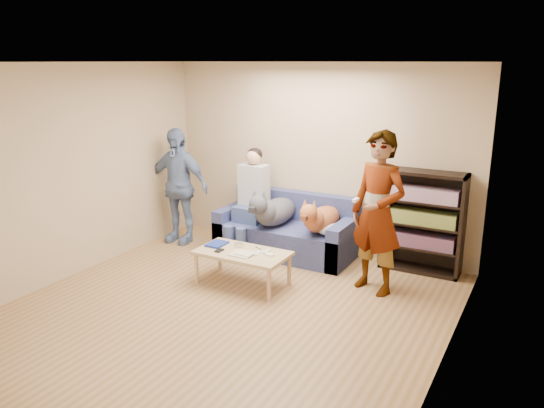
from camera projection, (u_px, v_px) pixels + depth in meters
The scene contains 26 objects.
ground at pixel (217, 317), 5.59m from camera, with size 5.00×5.00×0.00m, color olive.
ceiling at pixel (210, 62), 4.91m from camera, with size 5.00×5.00×0.00m, color white.
wall_back at pixel (317, 158), 7.36m from camera, with size 4.50×4.50×0.00m, color tan.
wall_left at pixel (58, 175), 6.29m from camera, with size 5.00×5.00×0.00m, color tan.
wall_right at pixel (448, 232), 4.21m from camera, with size 5.00×5.00×0.00m, color tan.
blanket at pixel (332, 230), 6.85m from camera, with size 0.42×0.35×0.14m, color #AAAAAF.
person_standing_right at pixel (378, 213), 6.01m from camera, with size 0.69×0.45×1.88m, color gray.
person_standing_left at pixel (178, 186), 7.73m from camera, with size 0.99×0.41×1.69m, color #698AA9.
held_controller at pixel (356, 200), 5.89m from camera, with size 0.04×0.13×0.03m, color white.
notebook_blue at pixel (217, 244), 6.52m from camera, with size 0.20×0.26×0.03m, color navy.
papers at pixel (242, 254), 6.18m from camera, with size 0.26×0.20×0.01m, color beige.
magazine at pixel (245, 253), 6.18m from camera, with size 0.22×0.17×0.01m, color beige.
camera_silver at pixel (239, 245), 6.45m from camera, with size 0.11×0.06×0.05m, color silver.
controller_a at pixel (267, 252), 6.25m from camera, with size 0.04×0.13×0.03m, color white.
controller_b at pixel (270, 255), 6.14m from camera, with size 0.09×0.06×0.03m, color white.
headphone_cup_a at pixel (256, 254), 6.18m from camera, with size 0.07×0.07×0.02m, color white.
headphone_cup_b at pixel (259, 252), 6.25m from camera, with size 0.07×0.07×0.02m, color white.
pen_orange at pixel (234, 255), 6.17m from camera, with size 0.01×0.01×0.14m, color #D1541D.
pen_black at pixel (259, 248), 6.39m from camera, with size 0.01×0.01×0.14m, color black.
wallet at pixel (219, 251), 6.31m from camera, with size 0.07×0.12×0.01m, color black.
sofa at pixel (287, 233), 7.41m from camera, with size 1.90×0.85×0.82m.
person_seated at pixel (250, 197), 7.41m from camera, with size 0.40×0.73×1.47m.
dog_gray at pixel (273, 211), 7.22m from camera, with size 0.40×1.25×0.59m.
dog_tan at pixel (320, 219), 6.94m from camera, with size 0.37×1.14×0.53m.
coffee_table at pixel (242, 255), 6.31m from camera, with size 1.10×0.60×0.42m.
bookshelf at pixel (423, 220), 6.67m from camera, with size 1.00×0.34×1.30m.
Camera 1 is at (2.94, -4.18, 2.62)m, focal length 35.00 mm.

